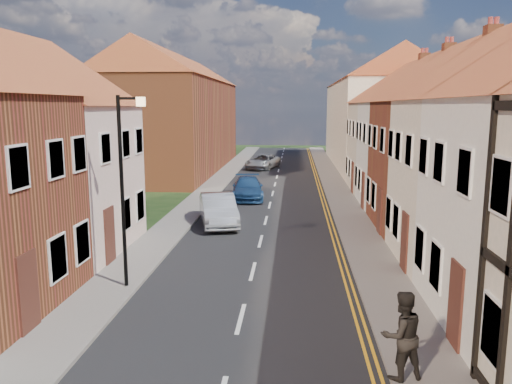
{
  "coord_description": "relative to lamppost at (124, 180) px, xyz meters",
  "views": [
    {
      "loc": [
        1.41,
        5.13,
        5.79
      ],
      "look_at": [
        -0.42,
        28.93,
        1.67
      ],
      "focal_mm": 35.0,
      "sensor_mm": 36.0,
      "label": 1
    }
  ],
  "objects": [
    {
      "name": "cottage_l_pink",
      "position": [
        -5.49,
        3.85,
        0.83
      ],
      "size": [
        8.3,
        6.3,
        8.8
      ],
      "color": "beige",
      "rests_on": "ground"
    },
    {
      "name": "car_mid",
      "position": [
        1.52,
        8.97,
        -2.78
      ],
      "size": [
        2.69,
        4.86,
        1.52
      ],
      "primitive_type": "imported",
      "rotation": [
        0.0,
        0.0,
        0.25
      ],
      "color": "#B8BAC0",
      "rests_on": "ground"
    },
    {
      "name": "cottage_r_pink",
      "position": [
        13.11,
        8.9,
        0.94
      ],
      "size": [
        8.3,
        6.0,
        9.0
      ],
      "color": "brown",
      "rests_on": "ground"
    },
    {
      "name": "car_far",
      "position": [
        2.31,
        16.07,
        -2.87
      ],
      "size": [
        2.35,
        4.8,
        1.34
      ],
      "primitive_type": "imported",
      "rotation": [
        0.0,
        0.0,
        0.1
      ],
      "color": "navy",
      "rests_on": "ground"
    },
    {
      "name": "road",
      "position": [
        3.81,
        10.0,
        -3.53
      ],
      "size": [
        7.0,
        90.0,
        0.02
      ],
      "primitive_type": "cube",
      "color": "black",
      "rests_on": "ground"
    },
    {
      "name": "cottage_r_white_far",
      "position": [
        13.11,
        14.3,
        0.94
      ],
      "size": [
        8.3,
        5.2,
        9.0
      ],
      "color": "white",
      "rests_on": "ground"
    },
    {
      "name": "pedestrian_right",
      "position": [
        7.51,
        -4.93,
        -2.46
      ],
      "size": [
        1.12,
        0.99,
        1.92
      ],
      "primitive_type": "imported",
      "rotation": [
        0.0,
        0.0,
        3.47
      ],
      "color": "black",
      "rests_on": "pavement_right"
    },
    {
      "name": "lamppost",
      "position": [
        0.0,
        0.0,
        0.0
      ],
      "size": [
        0.88,
        0.15,
        6.0
      ],
      "color": "black",
      "rests_on": "pavement_left"
    },
    {
      "name": "pavement_left",
      "position": [
        -0.59,
        10.0,
        -3.48
      ],
      "size": [
        1.8,
        90.0,
        0.12
      ],
      "primitive_type": "cube",
      "color": "slate",
      "rests_on": "ground"
    },
    {
      "name": "block_left_far",
      "position": [
        -5.49,
        30.0,
        1.76
      ],
      "size": [
        8.3,
        24.2,
        10.5
      ],
      "color": "brown",
      "rests_on": "ground"
    },
    {
      "name": "pavement_right",
      "position": [
        8.21,
        10.0,
        -3.48
      ],
      "size": [
        1.8,
        90.0,
        0.12
      ],
      "primitive_type": "cube",
      "color": "slate",
      "rests_on": "ground"
    },
    {
      "name": "block_right_far",
      "position": [
        13.11,
        35.0,
        1.76
      ],
      "size": [
        8.3,
        24.2,
        10.5
      ],
      "color": "beige",
      "rests_on": "ground"
    },
    {
      "name": "car_distant",
      "position": [
        2.31,
        31.38,
        -2.86
      ],
      "size": [
        3.49,
        5.3,
        1.35
      ],
      "primitive_type": "imported",
      "rotation": [
        0.0,
        0.0,
        -0.28
      ],
      "color": "#919498",
      "rests_on": "ground"
    },
    {
      "name": "cottage_r_cream_far",
      "position": [
        13.11,
        19.7,
        0.94
      ],
      "size": [
        8.3,
        6.0,
        9.0
      ],
      "color": "beige",
      "rests_on": "ground"
    }
  ]
}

